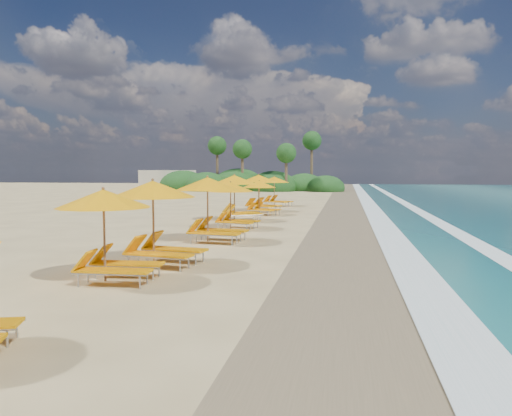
% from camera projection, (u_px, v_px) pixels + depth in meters
% --- Properties ---
extents(ground, '(160.00, 160.00, 0.00)m').
position_uv_depth(ground, '(256.00, 237.00, 20.26)').
color(ground, tan).
rests_on(ground, ground).
extents(wet_sand, '(4.00, 160.00, 0.01)m').
position_uv_depth(wet_sand, '(354.00, 239.00, 19.54)').
color(wet_sand, olive).
rests_on(wet_sand, ground).
extents(surf_foam, '(4.00, 160.00, 0.01)m').
position_uv_depth(surf_foam, '(424.00, 240.00, 19.05)').
color(surf_foam, white).
rests_on(surf_foam, ground).
extents(station_2, '(2.62, 2.45, 2.35)m').
position_uv_depth(station_2, '(111.00, 229.00, 12.01)').
color(station_2, olive).
rests_on(station_2, ground).
extents(station_3, '(2.96, 2.81, 2.53)m').
position_uv_depth(station_3, '(159.00, 217.00, 14.15)').
color(station_3, olive).
rests_on(station_3, ground).
extents(station_4, '(2.94, 2.77, 2.56)m').
position_uv_depth(station_4, '(212.00, 205.00, 18.74)').
color(station_4, olive).
rests_on(station_4, ground).
extents(station_5, '(2.72, 2.60, 2.25)m').
position_uv_depth(station_5, '(234.00, 202.00, 22.98)').
color(station_5, olive).
rests_on(station_5, ground).
extents(station_6, '(3.36, 3.34, 2.57)m').
position_uv_depth(station_6, '(238.00, 194.00, 26.71)').
color(station_6, olive).
rests_on(station_6, ground).
extents(station_7, '(2.83, 2.81, 2.17)m').
position_uv_depth(station_7, '(261.00, 195.00, 30.19)').
color(station_7, olive).
rests_on(station_7, ground).
extents(station_8, '(3.35, 3.35, 2.53)m').
position_uv_depth(station_8, '(261.00, 190.00, 32.75)').
color(station_8, olive).
rests_on(station_8, ground).
extents(station_9, '(3.04, 3.00, 2.34)m').
position_uv_depth(station_9, '(276.00, 189.00, 37.51)').
color(station_9, olive).
rests_on(station_9, ground).
extents(treeline, '(25.80, 8.80, 9.74)m').
position_uv_depth(treeline, '(245.00, 183.00, 66.61)').
color(treeline, '#163D14').
rests_on(treeline, ground).
extents(beach_building, '(7.00, 5.00, 2.80)m').
position_uv_depth(beach_building, '(168.00, 180.00, 71.21)').
color(beach_building, beige).
rests_on(beach_building, ground).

